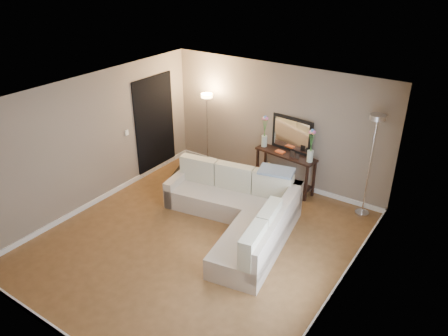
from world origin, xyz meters
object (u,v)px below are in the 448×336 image
Objects in this scene: console_table at (282,168)px; floor_lamp_unlit at (373,146)px; floor_lamp_lit at (207,116)px; sectional_sofa at (240,210)px.

console_table is 2.05m from floor_lamp_unlit.
floor_lamp_unlit reaches higher than floor_lamp_lit.
floor_lamp_unlit is (1.80, -0.04, 0.97)m from console_table.
floor_lamp_lit reaches higher than sectional_sofa.
console_table is 0.77× the size of floor_lamp_lit.
console_table is 2.04m from floor_lamp_lit.
console_table is at bearing 2.69° from floor_lamp_lit.
sectional_sofa is 1.44× the size of floor_lamp_unlit.
console_table is at bearing 91.88° from sectional_sofa.
floor_lamp_lit is at bearing 139.76° from sectional_sofa.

